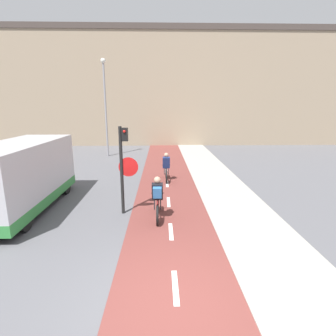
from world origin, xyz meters
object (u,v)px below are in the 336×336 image
at_px(street_lamp_far, 105,98).
at_px(cyclist_near, 157,199).
at_px(cyclist_far, 166,168).
at_px(traffic_light_pole, 124,161).
at_px(van, 22,177).

relative_size(street_lamp_far, cyclist_near, 4.22).
bearing_deg(cyclist_far, traffic_light_pole, -110.25).
distance_m(traffic_light_pole, cyclist_near, 1.73).
height_order(cyclist_far, van, van).
bearing_deg(cyclist_far, van, -145.14).
bearing_deg(cyclist_near, traffic_light_pole, 156.06).
distance_m(cyclist_near, van, 5.01).
relative_size(traffic_light_pole, street_lamp_far, 0.44).
height_order(cyclist_near, van, van).
height_order(traffic_light_pole, street_lamp_far, street_lamp_far).
relative_size(street_lamp_far, cyclist_far, 4.30).
bearing_deg(street_lamp_far, van, -95.10).
height_order(street_lamp_far, cyclist_far, street_lamp_far).
distance_m(street_lamp_far, cyclist_near, 12.78).
bearing_deg(van, street_lamp_far, 84.90).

